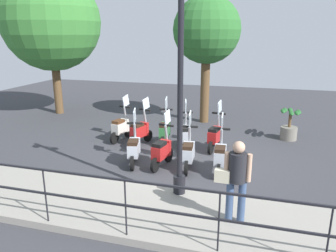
# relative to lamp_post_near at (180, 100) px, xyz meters

# --- Properties ---
(ground_plane) EXTENTS (28.00, 28.00, 0.00)m
(ground_plane) POSITION_rel_lamp_post_near_xyz_m (2.40, 0.50, -2.24)
(ground_plane) COLOR #38383D
(promenade_walkway) EXTENTS (2.20, 20.00, 0.15)m
(promenade_walkway) POSITION_rel_lamp_post_near_xyz_m (-0.75, 0.50, -2.17)
(promenade_walkway) COLOR gray
(promenade_walkway) RESTS_ON ground_plane
(fence_railing) EXTENTS (0.04, 16.03, 1.07)m
(fence_railing) POSITION_rel_lamp_post_near_xyz_m (-1.80, 0.50, -1.34)
(fence_railing) COLOR black
(fence_railing) RESTS_ON promenade_walkway
(lamp_post_near) EXTENTS (0.26, 0.90, 4.69)m
(lamp_post_near) POSITION_rel_lamp_post_near_xyz_m (0.00, 0.00, 0.00)
(lamp_post_near) COLOR black
(lamp_post_near) RESTS_ON promenade_walkway
(pedestrian_with_bag) EXTENTS (0.33, 0.65, 1.59)m
(pedestrian_with_bag) POSITION_rel_lamp_post_near_xyz_m (-0.84, -1.26, -1.16)
(pedestrian_with_bag) COLOR #384C70
(pedestrian_with_bag) RESTS_ON promenade_walkway
(tree_large) EXTENTS (4.21, 4.21, 6.15)m
(tree_large) POSITION_rel_lamp_post_near_xyz_m (6.37, 7.31, 1.79)
(tree_large) COLOR brown
(tree_large) RESTS_ON ground_plane
(tree_distant) EXTENTS (2.63, 2.63, 5.01)m
(tree_distant) POSITION_rel_lamp_post_near_xyz_m (6.68, 0.61, 1.41)
(tree_distant) COLOR brown
(tree_distant) RESTS_ON ground_plane
(potted_palm) EXTENTS (1.06, 0.66, 1.05)m
(potted_palm) POSITION_rel_lamp_post_near_xyz_m (5.16, -2.62, -1.80)
(potted_palm) COLOR slate
(potted_palm) RESTS_ON ground_plane
(scooter_near_0) EXTENTS (1.23, 0.44, 1.54)m
(scooter_near_0) POSITION_rel_lamp_post_near_xyz_m (1.68, -0.68, -1.76)
(scooter_near_0) COLOR black
(scooter_near_0) RESTS_ON ground_plane
(scooter_near_1) EXTENTS (1.23, 0.44, 1.54)m
(scooter_near_1) POSITION_rel_lamp_post_near_xyz_m (1.66, 0.17, -1.76)
(scooter_near_1) COLOR black
(scooter_near_1) RESTS_ON ground_plane
(scooter_near_2) EXTENTS (1.23, 0.47, 1.54)m
(scooter_near_2) POSITION_rel_lamp_post_near_xyz_m (1.62, 0.90, -1.76)
(scooter_near_2) COLOR black
(scooter_near_2) RESTS_ON ground_plane
(scooter_near_3) EXTENTS (1.21, 0.52, 1.54)m
(scooter_near_3) POSITION_rel_lamp_post_near_xyz_m (1.57, 1.70, -1.76)
(scooter_near_3) COLOR black
(scooter_near_3) RESTS_ON ground_plane
(scooter_far_0) EXTENTS (1.22, 0.47, 1.54)m
(scooter_far_0) POSITION_rel_lamp_post_near_xyz_m (3.39, -0.32, -1.76)
(scooter_far_0) COLOR black
(scooter_far_0) RESTS_ON ground_plane
(scooter_far_1) EXTENTS (1.21, 0.53, 1.54)m
(scooter_far_1) POSITION_rel_lamp_post_near_xyz_m (3.23, 0.60, -1.76)
(scooter_far_1) COLOR black
(scooter_far_1) RESTS_ON ground_plane
(scooter_far_2) EXTENTS (1.23, 0.45, 1.54)m
(scooter_far_2) POSITION_rel_lamp_post_near_xyz_m (3.46, 1.36, -1.76)
(scooter_far_2) COLOR black
(scooter_far_2) RESTS_ON ground_plane
(scooter_far_3) EXTENTS (1.20, 0.54, 1.54)m
(scooter_far_3) POSITION_rel_lamp_post_near_xyz_m (3.22, 2.13, -1.76)
(scooter_far_3) COLOR black
(scooter_far_3) RESTS_ON ground_plane
(scooter_far_4) EXTENTS (1.22, 0.49, 1.54)m
(scooter_far_4) POSITION_rel_lamp_post_near_xyz_m (3.45, 2.91, -1.76)
(scooter_far_4) COLOR black
(scooter_far_4) RESTS_ON ground_plane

